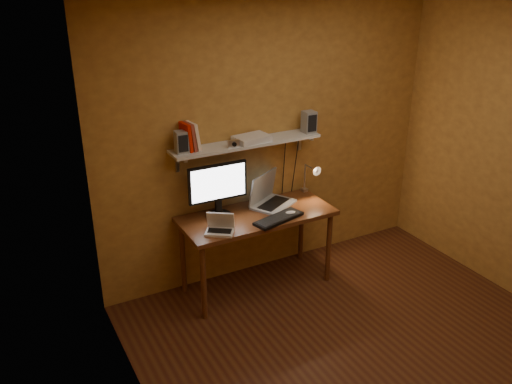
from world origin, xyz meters
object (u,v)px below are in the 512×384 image
keyboard (279,219)px  shelf_camera (233,144)px  desk (257,222)px  speaker_left (181,142)px  netbook (220,226)px  desk_lamp (311,175)px  speaker_right (309,122)px  router (252,138)px  laptop (269,197)px  wall_shelf (247,144)px  monitor (218,187)px  mouse (291,213)px

keyboard → shelf_camera: shelf_camera is taller
desk → speaker_left: speaker_left is taller
netbook → desk_lamp: size_ratio=0.76×
desk → speaker_right: bearing=15.3°
desk → speaker_right: speaker_right is taller
desk_lamp → speaker_right: (-0.02, 0.05, 0.52)m
keyboard → router: size_ratio=1.54×
desk_lamp → speaker_left: size_ratio=2.05×
laptop → desk_lamp: bearing=-30.4°
keyboard → speaker_right: speaker_right is taller
wall_shelf → monitor: size_ratio=2.58×
laptop → desk_lamp: size_ratio=1.31×
desk_lamp → speaker_right: size_ratio=1.87×
desk → mouse: size_ratio=13.29×
speaker_left → speaker_right: bearing=2.3°
desk_lamp → router: (-0.61, 0.06, 0.44)m
desk → monitor: size_ratio=2.58×
mouse → router: (-0.21, 0.35, 0.63)m
speaker_left → speaker_right: (1.25, -0.02, 0.01)m
router → wall_shelf: bearing=169.1°
wall_shelf → router: size_ratio=4.49×
laptop → speaker_left: (-0.80, 0.06, 0.64)m
monitor → speaker_left: size_ratio=2.96×
laptop → monitor: bearing=152.0°
keyboard → speaker_left: (-0.72, 0.39, 0.70)m
keyboard → router: 0.75m
netbook → shelf_camera: bearing=80.2°
netbook → mouse: netbook is taller
keyboard → router: (-0.06, 0.38, 0.64)m
desk → monitor: (-0.32, 0.13, 0.36)m
netbook → keyboard: 0.55m
laptop → router: router is taller
speaker_left → laptop: bearing=-1.0°
router → speaker_left: bearing=179.0°
desk_lamp → speaker_right: speaker_right is taller
netbook → speaker_right: (1.08, 0.33, 0.68)m
netbook → router: size_ratio=0.91×
laptop → speaker_right: size_ratio=2.45×
wall_shelf → speaker_right: bearing=-1.7°
desk_lamp → speaker_left: (-1.27, 0.07, 0.51)m
shelf_camera → desk: bearing=-34.0°
laptop → router: 0.59m
wall_shelf → netbook: 0.79m
wall_shelf → mouse: bearing=-54.7°
desk → mouse: mouse is taller
wall_shelf → mouse: (0.25, -0.36, -0.59)m
monitor → wall_shelf: bearing=13.1°
shelf_camera → speaker_left: bearing=169.3°
wall_shelf → speaker_right: size_ratio=6.98×
desk_lamp → netbook: bearing=-165.5°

